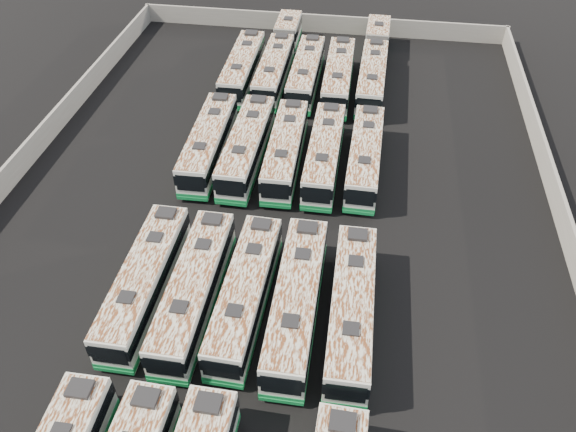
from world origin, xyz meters
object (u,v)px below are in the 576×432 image
Objects in this scene: bus_midfront_far_right at (352,309)px; bus_back_left at (279,57)px; bus_midback_center at (285,150)px; bus_midback_right at (324,154)px; bus_back_center at (306,73)px; bus_back_right at (338,76)px; bus_midfront_far_left at (145,281)px; bus_midback_left at (247,146)px; bus_midback_far_right at (365,156)px; bus_midback_far_left at (209,143)px; bus_midfront_center at (246,293)px; bus_midfront_right at (297,302)px; bus_back_far_right at (374,63)px; bus_back_far_left at (243,68)px; bus_midfront_left at (194,289)px.

bus_midfront_far_right reaches higher than bus_back_left.
bus_midback_right is at bearing -1.48° from bus_midback_center.
bus_back_right is (3.43, -0.27, 0.03)m from bus_back_center.
bus_back_right is at bearing 71.18° from bus_midfront_far_left.
bus_midback_left is 15.41m from bus_back_right.
bus_midback_far_left is at bearing -178.27° from bus_midback_far_right.
bus_back_left is at bearing 151.68° from bus_back_right.
bus_midfront_center is 3.39m from bus_midfront_right.
bus_back_far_right is (13.76, 33.68, 0.02)m from bus_midfront_far_left.
bus_midback_left reaches higher than bus_midfront_far_right.
bus_back_far_right is at bearing 25.60° from bus_back_center.
bus_midback_far_left is 15.61m from bus_back_center.
bus_midfront_center is 0.96× the size of bus_back_far_left.
bus_back_center is at bearing 77.34° from bus_midfront_far_left.
bus_midfront_left is at bearing -84.38° from bus_back_far_left.
bus_back_left reaches higher than bus_midfront_center.
bus_back_left is 10.40m from bus_back_far_right.
bus_back_right is (3.42, 30.08, 0.07)m from bus_midfront_center.
bus_midfront_center is at bearing -68.79° from bus_midback_far_left.
bus_midfront_left is at bearing -174.90° from bus_midfront_center.
bus_back_far_left is (-0.04, 14.08, 0.02)m from bus_midback_far_left.
bus_back_far_right is (0.08, 17.21, 0.04)m from bus_midback_far_right.
bus_back_left is 0.99× the size of bus_back_far_right.
bus_back_center is (-3.40, 30.59, -0.04)m from bus_midfront_right.
bus_midback_left is 0.66× the size of bus_back_left.
bus_midback_right is at bearing -54.79° from bus_back_far_left.
bus_midfront_far_left is 0.97× the size of bus_back_right.
bus_midfront_right is 30.78m from bus_back_center.
bus_midback_far_left is at bearing 179.69° from bus_midback_left.
bus_back_left reaches higher than bus_midback_center.
bus_midfront_left is 1.01× the size of bus_midback_center.
bus_back_far_right is at bearing 67.73° from bus_midfront_far_left.
bus_midback_far_right is at bearing 68.69° from bus_midfront_center.
bus_midback_far_left is at bearing 89.83° from bus_midfront_far_left.
bus_midfront_center is at bearing -91.33° from bus_midback_center.
bus_midfront_right reaches higher than bus_back_left.
bus_back_left is at bearing 90.18° from bus_midfront_left.
bus_midfront_far_right reaches higher than bus_back_far_right.
bus_back_far_left is at bearing 126.00° from bus_midback_right.
bus_midfront_center is 33.84m from bus_back_left.
bus_midfront_far_right is 1.02× the size of bus_midback_right.
bus_back_far_left reaches higher than bus_back_center.
bus_midback_far_left is 1.03× the size of bus_midback_far_right.
bus_midback_far_right is at bearing 89.40° from bus_midfront_far_right.
bus_midfront_center is 0.96× the size of bus_midback_left.
bus_midback_right is at bearing 89.64° from bus_midfront_right.
bus_back_center is (3.34, 14.11, -0.04)m from bus_midback_left.
bus_back_far_left is (-3.43, 30.58, 0.03)m from bus_midfront_left.
bus_midback_center reaches higher than bus_midback_far_right.
bus_back_far_left reaches higher than bus_midback_right.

